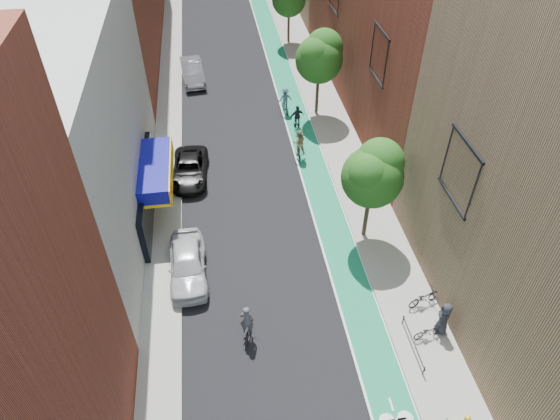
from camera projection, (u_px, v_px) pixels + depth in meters
name	position (u px, v px, depth m)	size (l,w,h in m)	color
ground	(299.00, 411.00, 21.44)	(160.00, 160.00, 0.00)	black
bike_lane	(292.00, 103.00, 41.10)	(2.00, 68.00, 0.01)	#167E54
sidewalk_left	(169.00, 111.00, 39.96)	(2.00, 68.00, 0.15)	gray
sidewalk_right	(322.00, 100.00, 41.33)	(3.00, 68.00, 0.15)	gray
building_left_white	(54.00, 136.00, 26.61)	(8.00, 20.00, 12.00)	silver
tree_near	(374.00, 173.00, 26.37)	(3.40, 3.36, 6.42)	#332619
tree_mid	(320.00, 56.00, 36.57)	(3.55, 3.53, 6.74)	#332619
parked_car_white	(188.00, 264.00, 26.66)	(1.98, 4.92, 1.68)	silver
parked_car_black	(190.00, 169.00, 33.23)	(2.26, 4.91, 1.36)	black
parked_car_silver	(192.00, 71.00, 43.56)	(1.76, 5.05, 1.66)	#919399
cyclist_lead	(247.00, 327.00, 23.71)	(0.91, 1.66, 2.19)	black
cyclist_lane_near	(299.00, 146.00, 34.68)	(0.95, 1.64, 2.23)	black
cyclist_lane_mid	(298.00, 121.00, 37.49)	(1.07, 1.72, 2.06)	black
cyclist_lane_far	(285.00, 101.00, 39.38)	(1.24, 1.60, 2.11)	black
parked_bike_near	(428.00, 331.00, 23.80)	(0.55, 1.56, 0.82)	black
parked_bike_far	(424.00, 297.00, 25.23)	(0.64, 1.83, 0.96)	black
pedestrian	(444.00, 318.00, 23.69)	(0.94, 0.61, 1.92)	#21232A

